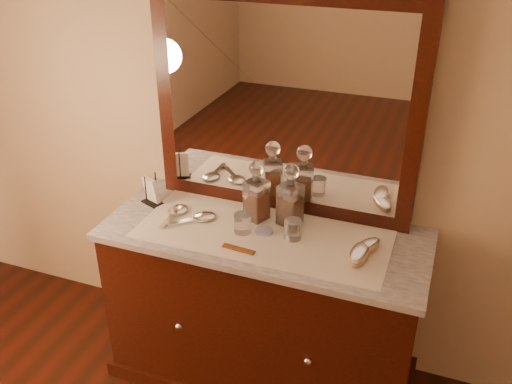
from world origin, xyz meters
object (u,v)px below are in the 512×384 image
Objects in this scene: decanter_left at (257,196)px; brush_far at (367,247)px; comb at (239,249)px; decanter_right at (290,201)px; mirror_frame at (284,106)px; hand_mirror_inner at (200,218)px; brush_near at (359,254)px; napkin_rack at (151,192)px; hand_mirror_outer at (176,212)px; pin_dish at (264,231)px; dresser_cabinet at (263,310)px.

decanter_left reaches higher than brush_far.
comb is 0.49× the size of decanter_right.
hand_mirror_inner is at bearing -140.37° from mirror_frame.
decanter_right is 1.48× the size of hand_mirror_inner.
brush_far is at bearing 24.35° from comb.
hand_mirror_inner is (-0.39, -0.11, -0.11)m from decanter_right.
brush_near is (0.35, -0.17, -0.09)m from decanter_right.
decanter_right is at bearing 4.06° from napkin_rack.
brush_far is 0.74× the size of hand_mirror_outer.
brush_far is (0.50, 0.18, 0.02)m from comb.
decanter_left reaches higher than pin_dish.
comb reaches higher than dresser_cabinet.
dresser_cabinet is at bearing 78.86° from comb.
mirror_frame is at bearing 120.94° from decanter_right.
napkin_rack is 0.69× the size of hand_mirror_outer.
decanter_right is at bearing 53.47° from pin_dish.
brush_far is at bearing -2.76° from napkin_rack.
decanter_left is (-0.07, 0.10, 0.11)m from pin_dish.
dresser_cabinet is 0.57m from decanter_right.
pin_dish is 0.26× the size of decanter_left.
napkin_rack is 0.77× the size of hand_mirror_inner.
hand_mirror_outer is at bearing 178.94° from pin_dish.
dresser_cabinet is 6.28× the size of hand_mirror_outer.
hand_mirror_outer is (-0.52, -0.10, -0.11)m from decanter_right.
decanter_left is 1.78× the size of brush_far.
hand_mirror_outer is (0.16, -0.05, -0.05)m from napkin_rack.
brush_near is (0.43, -0.31, -0.47)m from mirror_frame.
decanter_left is 0.28m from hand_mirror_inner.
dresser_cabinet is 0.64m from brush_near.
napkin_rack is at bearing 160.82° from hand_mirror_outer.
pin_dish is (0.00, -0.25, -0.49)m from mirror_frame.
dresser_cabinet is 1.17× the size of mirror_frame.
comb is at bearing -107.41° from pin_dish.
brush_far is (0.37, -0.10, -0.09)m from decanter_right.
decanter_left is at bearing -115.09° from mirror_frame.
hand_mirror_inner is at bearing 175.79° from brush_near.
decanter_right reaches higher than brush_far.
hand_mirror_outer is (-0.36, -0.09, -0.10)m from decanter_left.
hand_mirror_outer is 0.13m from hand_mirror_inner.
hand_mirror_outer is (-0.38, 0.18, 0.01)m from comb.
comb is at bearing -96.72° from mirror_frame.
mirror_frame is 15.52× the size of pin_dish.
napkin_rack is at bearing 177.24° from brush_far.
brush_near is 0.87m from hand_mirror_outer.
mirror_frame reaches higher than hand_mirror_outer.
comb is at bearing -24.48° from hand_mirror_outer.
brush_far is at bearing 1.07° from hand_mirror_inner.
napkin_rack is 0.53m from decanter_left.
napkin_rack is at bearing 174.67° from dresser_cabinet.
mirror_frame is at bearing 64.91° from decanter_left.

